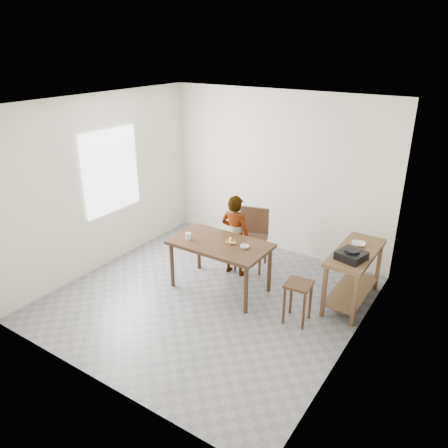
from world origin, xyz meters
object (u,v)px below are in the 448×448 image
Objects in this scene: dining_chair at (251,240)px; child at (235,235)px; stool at (297,302)px; prep_counter at (353,277)px; dining_table at (220,266)px.

child is at bearing -126.45° from dining_chair.
prep_counter is at bearing 61.68° from stool.
dining_table is at bearing -157.85° from prep_counter.
dining_table is 2.48× the size of stool.
dining_table is at bearing 174.56° from stool.
prep_counter is at bearing -177.61° from child.
dining_table is 1.17× the size of prep_counter.
stool is at bearing -118.32° from prep_counter.
child is at bearing -174.35° from prep_counter.
prep_counter reaches higher than dining_table.
dining_table is at bearing 94.90° from child.
prep_counter is (1.72, 0.70, 0.03)m from dining_table.
dining_table is 1.47× the size of dining_chair.
dining_chair is (0.11, 0.30, -0.17)m from child.
prep_counter is 0.94m from stool.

